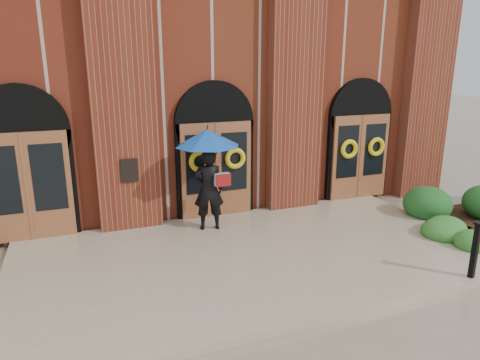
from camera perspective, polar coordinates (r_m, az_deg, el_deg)
name	(u,v)px	position (r m, az deg, el deg)	size (l,w,h in m)	color
ground	(257,262)	(9.31, 2.25, -10.86)	(90.00, 90.00, 0.00)	gray
landing	(254,256)	(9.40, 1.89, -10.08)	(10.00, 5.30, 0.15)	tan
church_building	(166,80)	(16.79, -9.86, 13.01)	(16.20, 12.53, 7.00)	#622715
man_with_umbrella	(208,160)	(10.18, -4.27, 2.64)	(1.83, 1.83, 2.47)	black
metal_post	(475,249)	(9.25, 28.85, -8.05)	(0.18, 0.18, 1.12)	black
hedge_wall_right	(471,201)	(13.39, 28.39, -2.47)	(3.44, 1.38, 0.88)	#1B4D1D
hedge_front_right	(470,232)	(11.50, 28.35, -6.17)	(1.44, 1.24, 0.51)	#2A6524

